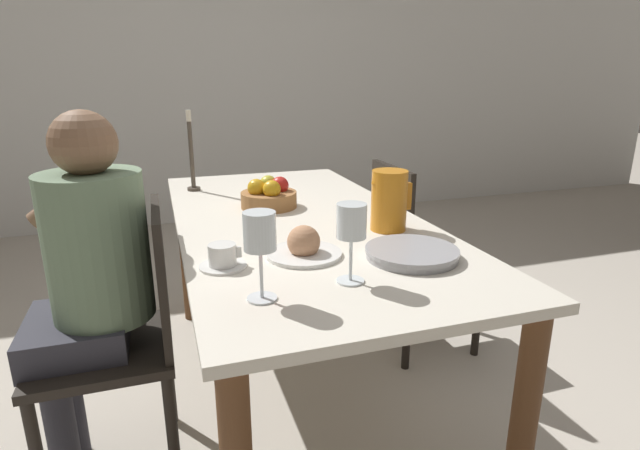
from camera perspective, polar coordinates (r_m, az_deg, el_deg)
The scene contains 14 objects.
ground_plane at distance 2.22m, azimuth -2.33°, elevation -18.72°, with size 20.00×20.00×0.00m, color beige.
wall_back at distance 4.57m, azimuth -12.68°, elevation 16.60°, with size 10.00×0.06×2.60m.
dining_table at distance 1.91m, azimuth -2.57°, elevation -2.19°, with size 0.88×1.82×0.77m.
chair_person_side at distance 1.75m, azimuth -21.29°, elevation -11.68°, with size 0.42×0.42×0.90m.
chair_opposite at distance 2.39m, azimuth 10.63°, elevation -2.98°, with size 0.42×0.42×0.90m.
person_seated at distance 1.69m, azimuth -24.94°, elevation -4.73°, with size 0.39×0.41×1.20m.
red_pitcher at distance 1.72m, azimuth 7.90°, elevation 2.83°, with size 0.15×0.12×0.21m.
wine_glass_water at distance 1.25m, azimuth 3.61°, elevation 0.06°, with size 0.08×0.08×0.21m.
wine_glass_juice at distance 1.16m, azimuth -6.89°, elevation -1.28°, with size 0.08×0.08×0.22m.
teacup_near_person at distance 1.42m, azimuth -11.06°, elevation -3.66°, with size 0.13×0.13×0.07m.
serving_tray at distance 1.49m, azimuth 10.44°, elevation -3.18°, with size 0.27×0.27×0.03m.
bread_plate at distance 1.48m, azimuth -1.87°, elevation -2.47°, with size 0.23×0.23×0.10m.
fruit_bowl at distance 2.02m, azimuth -5.85°, elevation 3.38°, with size 0.22×0.22×0.12m.
candlestick_tall at distance 2.37m, azimuth -14.45°, elevation 7.31°, with size 0.06×0.06×0.36m.
Camera 1 is at (-0.48, -1.74, 1.29)m, focal length 28.00 mm.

